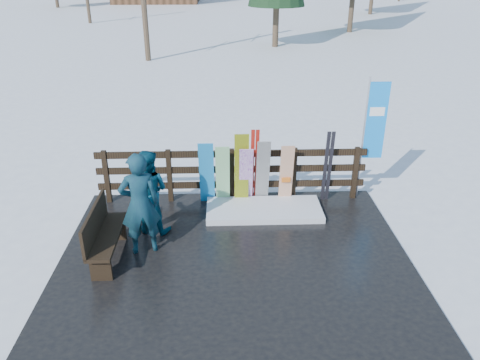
{
  "coord_description": "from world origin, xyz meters",
  "views": [
    {
      "loc": [
        -0.16,
        -6.68,
        4.73
      ],
      "look_at": [
        0.13,
        1.0,
        1.1
      ],
      "focal_mm": 35.0,
      "sensor_mm": 36.0,
      "label": 1
    }
  ],
  "objects_px": {
    "snowboard_1": "(223,175)",
    "snowboard_4": "(263,172)",
    "person_front": "(140,204)",
    "bench": "(102,233)",
    "snowboard_3": "(246,176)",
    "snowboard_0": "(207,173)",
    "rental_flag": "(373,126)",
    "person_back": "(148,192)",
    "snowboard_2": "(242,170)",
    "snowboard_5": "(286,174)"
  },
  "relations": [
    {
      "from": "rental_flag",
      "to": "person_front",
      "type": "relative_size",
      "value": 1.41
    },
    {
      "from": "bench",
      "to": "snowboard_3",
      "type": "distance_m",
      "value": 3.13
    },
    {
      "from": "snowboard_4",
      "to": "person_back",
      "type": "bearing_deg",
      "value": -156.26
    },
    {
      "from": "snowboard_4",
      "to": "person_front",
      "type": "height_order",
      "value": "person_front"
    },
    {
      "from": "snowboard_0",
      "to": "snowboard_3",
      "type": "relative_size",
      "value": 1.1
    },
    {
      "from": "person_front",
      "to": "person_back",
      "type": "height_order",
      "value": "person_front"
    },
    {
      "from": "snowboard_3",
      "to": "rental_flag",
      "type": "relative_size",
      "value": 0.52
    },
    {
      "from": "bench",
      "to": "person_back",
      "type": "xyz_separation_m",
      "value": [
        0.65,
        0.93,
        0.29
      ]
    },
    {
      "from": "snowboard_0",
      "to": "snowboard_5",
      "type": "bearing_deg",
      "value": 0.0
    },
    {
      "from": "snowboard_4",
      "to": "rental_flag",
      "type": "bearing_deg",
      "value": 6.87
    },
    {
      "from": "snowboard_2",
      "to": "snowboard_1",
      "type": "bearing_deg",
      "value": -180.0
    },
    {
      "from": "snowboard_2",
      "to": "snowboard_3",
      "type": "bearing_deg",
      "value": -0.0
    },
    {
      "from": "snowboard_2",
      "to": "snowboard_4",
      "type": "bearing_deg",
      "value": -0.0
    },
    {
      "from": "person_back",
      "to": "bench",
      "type": "bearing_deg",
      "value": 68.48
    },
    {
      "from": "bench",
      "to": "snowboard_1",
      "type": "relative_size",
      "value": 1.1
    },
    {
      "from": "snowboard_3",
      "to": "snowboard_0",
      "type": "bearing_deg",
      "value": -180.0
    },
    {
      "from": "rental_flag",
      "to": "person_back",
      "type": "xyz_separation_m",
      "value": [
        -4.43,
        -1.23,
        -0.8
      ]
    },
    {
      "from": "snowboard_5",
      "to": "person_front",
      "type": "bearing_deg",
      "value": -148.38
    },
    {
      "from": "snowboard_0",
      "to": "snowboard_4",
      "type": "xyz_separation_m",
      "value": [
        1.14,
        0.0,
        0.01
      ]
    },
    {
      "from": "snowboard_0",
      "to": "person_back",
      "type": "bearing_deg",
      "value": -137.28
    },
    {
      "from": "snowboard_1",
      "to": "snowboard_5",
      "type": "xyz_separation_m",
      "value": [
        1.3,
        0.0,
        -0.0
      ]
    },
    {
      "from": "person_back",
      "to": "snowboard_2",
      "type": "bearing_deg",
      "value": -137.55
    },
    {
      "from": "snowboard_2",
      "to": "snowboard_5",
      "type": "xyz_separation_m",
      "value": [
        0.92,
        -0.0,
        -0.12
      ]
    },
    {
      "from": "snowboard_1",
      "to": "snowboard_4",
      "type": "bearing_deg",
      "value": -0.0
    },
    {
      "from": "snowboard_0",
      "to": "snowboard_2",
      "type": "bearing_deg",
      "value": 0.0
    },
    {
      "from": "bench",
      "to": "person_back",
      "type": "bearing_deg",
      "value": 54.8
    },
    {
      "from": "snowboard_4",
      "to": "snowboard_0",
      "type": "bearing_deg",
      "value": 180.0
    },
    {
      "from": "bench",
      "to": "snowboard_2",
      "type": "height_order",
      "value": "snowboard_2"
    },
    {
      "from": "rental_flag",
      "to": "person_front",
      "type": "distance_m",
      "value": 4.91
    },
    {
      "from": "rental_flag",
      "to": "person_back",
      "type": "bearing_deg",
      "value": -164.45
    },
    {
      "from": "person_front",
      "to": "bench",
      "type": "bearing_deg",
      "value": 4.56
    },
    {
      "from": "bench",
      "to": "snowboard_0",
      "type": "relative_size",
      "value": 1.02
    },
    {
      "from": "snowboard_3",
      "to": "rental_flag",
      "type": "distance_m",
      "value": 2.77
    },
    {
      "from": "snowboard_1",
      "to": "rental_flag",
      "type": "xyz_separation_m",
      "value": [
        3.06,
        0.27,
        0.94
      ]
    },
    {
      "from": "snowboard_1",
      "to": "snowboard_0",
      "type": "bearing_deg",
      "value": -180.0
    },
    {
      "from": "snowboard_5",
      "to": "snowboard_3",
      "type": "bearing_deg",
      "value": 180.0
    },
    {
      "from": "snowboard_0",
      "to": "person_front",
      "type": "height_order",
      "value": "person_front"
    },
    {
      "from": "snowboard_5",
      "to": "rental_flag",
      "type": "distance_m",
      "value": 2.01
    },
    {
      "from": "snowboard_1",
      "to": "person_back",
      "type": "height_order",
      "value": "person_back"
    },
    {
      "from": "snowboard_5",
      "to": "snowboard_0",
      "type": "bearing_deg",
      "value": -180.0
    },
    {
      "from": "snowboard_1",
      "to": "snowboard_3",
      "type": "distance_m",
      "value": 0.48
    },
    {
      "from": "person_front",
      "to": "snowboard_0",
      "type": "bearing_deg",
      "value": -138.29
    },
    {
      "from": "bench",
      "to": "snowboard_2",
      "type": "relative_size",
      "value": 0.95
    },
    {
      "from": "snowboard_0",
      "to": "snowboard_2",
      "type": "xyz_separation_m",
      "value": [
        0.71,
        0.0,
        0.07
      ]
    },
    {
      "from": "snowboard_0",
      "to": "snowboard_4",
      "type": "bearing_deg",
      "value": 0.0
    },
    {
      "from": "rental_flag",
      "to": "person_front",
      "type": "xyz_separation_m",
      "value": [
        -4.46,
        -1.93,
        -0.68
      ]
    },
    {
      "from": "snowboard_5",
      "to": "person_front",
      "type": "relative_size",
      "value": 0.73
    },
    {
      "from": "snowboard_3",
      "to": "person_front",
      "type": "bearing_deg",
      "value": -138.41
    },
    {
      "from": "snowboard_2",
      "to": "snowboard_4",
      "type": "height_order",
      "value": "snowboard_2"
    },
    {
      "from": "snowboard_3",
      "to": "person_back",
      "type": "relative_size",
      "value": 0.83
    }
  ]
}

